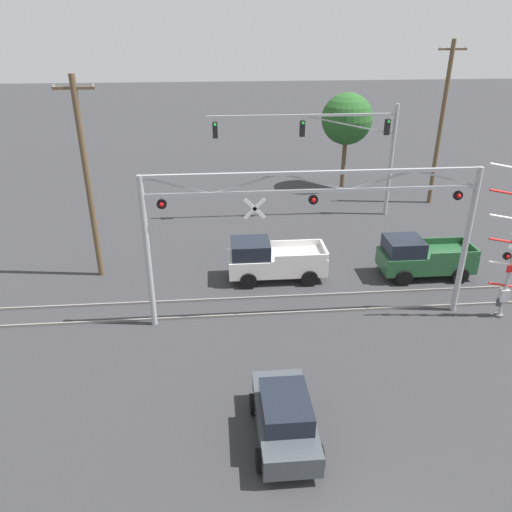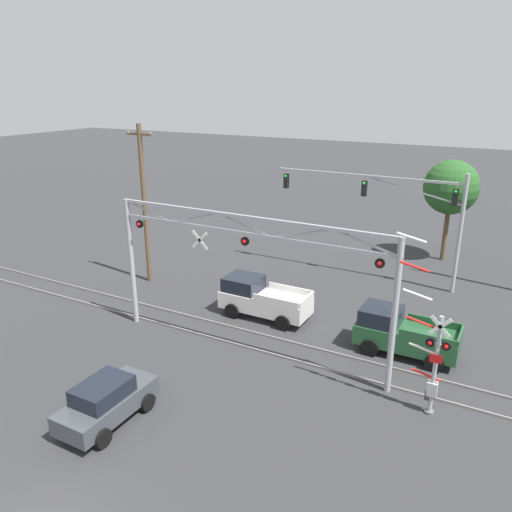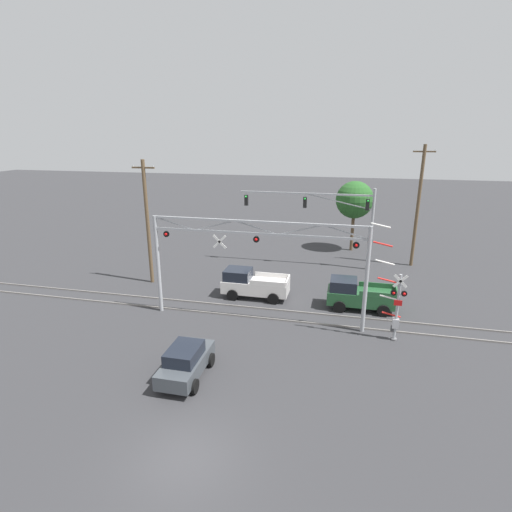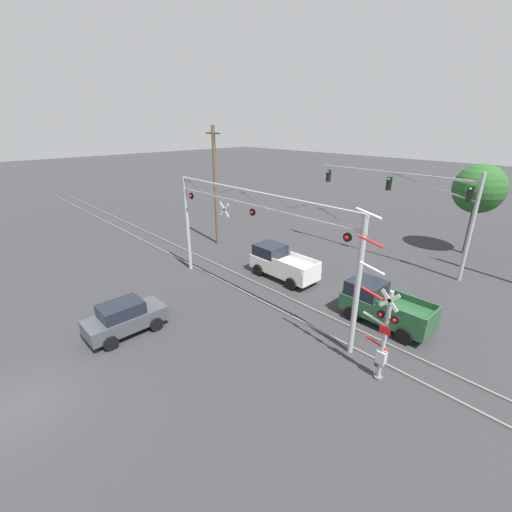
{
  "view_description": "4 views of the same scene",
  "coord_description": "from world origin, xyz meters",
  "px_view_note": "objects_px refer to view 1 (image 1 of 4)",
  "views": [
    {
      "loc": [
        -3.82,
        -6.43,
        11.73
      ],
      "look_at": [
        -2.36,
        10.23,
        3.72
      ],
      "focal_mm": 35.0,
      "sensor_mm": 36.0,
      "label": 1
    },
    {
      "loc": [
        10.11,
        -5.99,
        11.71
      ],
      "look_at": [
        -0.85,
        14.25,
        3.76
      ],
      "focal_mm": 35.0,
      "sensor_mm": 36.0,
      "label": 2
    },
    {
      "loc": [
        5.16,
        -10.85,
        11.46
      ],
      "look_at": [
        -0.33,
        13.05,
        3.86
      ],
      "focal_mm": 28.0,
      "sensor_mm": 36.0,
      "label": 3
    },
    {
      "loc": [
        13.04,
        -0.36,
        9.83
      ],
      "look_at": [
        -0.46,
        12.39,
        2.52
      ],
      "focal_mm": 24.0,
      "sensor_mm": 36.0,
      "label": 4
    }
  ],
  "objects_px": {
    "traffic_signal_span": "(345,140)",
    "sedan_waiting": "(285,417)",
    "crossing_signal_mast": "(506,271)",
    "crossing_gantry": "(312,219)",
    "background_tree_beyond_span": "(347,119)",
    "utility_pole_left": "(87,180)",
    "utility_pole_right": "(441,124)",
    "pickup_truck_following": "(422,257)",
    "pickup_truck_lead": "(272,260)"
  },
  "relations": [
    {
      "from": "utility_pole_left",
      "to": "traffic_signal_span",
      "type": "bearing_deg",
      "value": 26.96
    },
    {
      "from": "pickup_truck_following",
      "to": "background_tree_beyond_span",
      "type": "bearing_deg",
      "value": 91.66
    },
    {
      "from": "crossing_signal_mast",
      "to": "pickup_truck_lead",
      "type": "xyz_separation_m",
      "value": [
        -9.3,
        4.33,
        -1.21
      ]
    },
    {
      "from": "traffic_signal_span",
      "to": "sedan_waiting",
      "type": "distance_m",
      "value": 20.12
    },
    {
      "from": "traffic_signal_span",
      "to": "background_tree_beyond_span",
      "type": "height_order",
      "value": "traffic_signal_span"
    },
    {
      "from": "traffic_signal_span",
      "to": "background_tree_beyond_span",
      "type": "xyz_separation_m",
      "value": [
        1.58,
        5.8,
        0.21
      ]
    },
    {
      "from": "pickup_truck_lead",
      "to": "utility_pole_left",
      "type": "relative_size",
      "value": 0.5
    },
    {
      "from": "sedan_waiting",
      "to": "background_tree_beyond_span",
      "type": "xyz_separation_m",
      "value": [
        7.83,
        24.49,
        4.28
      ]
    },
    {
      "from": "sedan_waiting",
      "to": "utility_pole_left",
      "type": "relative_size",
      "value": 0.4
    },
    {
      "from": "utility_pole_left",
      "to": "utility_pole_right",
      "type": "distance_m",
      "value": 22.72
    },
    {
      "from": "crossing_signal_mast",
      "to": "pickup_truck_lead",
      "type": "bearing_deg",
      "value": 155.02
    },
    {
      "from": "sedan_waiting",
      "to": "utility_pole_right",
      "type": "height_order",
      "value": "utility_pole_right"
    },
    {
      "from": "pickup_truck_following",
      "to": "utility_pole_right",
      "type": "bearing_deg",
      "value": 65.33
    },
    {
      "from": "traffic_signal_span",
      "to": "pickup_truck_lead",
      "type": "distance_m",
      "value": 10.63
    },
    {
      "from": "crossing_gantry",
      "to": "crossing_signal_mast",
      "type": "relative_size",
      "value": 1.95
    },
    {
      "from": "sedan_waiting",
      "to": "crossing_signal_mast",
      "type": "bearing_deg",
      "value": 31.07
    },
    {
      "from": "sedan_waiting",
      "to": "crossing_gantry",
      "type": "bearing_deg",
      "value": 74.0
    },
    {
      "from": "crossing_gantry",
      "to": "crossing_signal_mast",
      "type": "distance_m",
      "value": 8.52
    },
    {
      "from": "crossing_signal_mast",
      "to": "utility_pole_right",
      "type": "bearing_deg",
      "value": 78.38
    },
    {
      "from": "crossing_signal_mast",
      "to": "utility_pole_right",
      "type": "relative_size",
      "value": 0.65
    },
    {
      "from": "crossing_gantry",
      "to": "crossing_signal_mast",
      "type": "bearing_deg",
      "value": -4.76
    },
    {
      "from": "crossing_signal_mast",
      "to": "sedan_waiting",
      "type": "bearing_deg",
      "value": -148.93
    },
    {
      "from": "traffic_signal_span",
      "to": "utility_pole_left",
      "type": "distance_m",
      "value": 15.65
    },
    {
      "from": "crossing_gantry",
      "to": "background_tree_beyond_span",
      "type": "height_order",
      "value": "background_tree_beyond_span"
    },
    {
      "from": "crossing_gantry",
      "to": "pickup_truck_lead",
      "type": "distance_m",
      "value": 5.19
    },
    {
      "from": "sedan_waiting",
      "to": "utility_pole_right",
      "type": "relative_size",
      "value": 0.36
    },
    {
      "from": "background_tree_beyond_span",
      "to": "traffic_signal_span",
      "type": "bearing_deg",
      "value": -105.2
    },
    {
      "from": "crossing_gantry",
      "to": "sedan_waiting",
      "type": "height_order",
      "value": "crossing_gantry"
    },
    {
      "from": "crossing_signal_mast",
      "to": "crossing_gantry",
      "type": "bearing_deg",
      "value": 175.24
    },
    {
      "from": "crossing_signal_mast",
      "to": "utility_pole_left",
      "type": "height_order",
      "value": "utility_pole_left"
    },
    {
      "from": "traffic_signal_span",
      "to": "background_tree_beyond_span",
      "type": "bearing_deg",
      "value": 74.8
    },
    {
      "from": "pickup_truck_following",
      "to": "utility_pole_left",
      "type": "bearing_deg",
      "value": 174.61
    },
    {
      "from": "pickup_truck_lead",
      "to": "utility_pole_left",
      "type": "bearing_deg",
      "value": 172.29
    },
    {
      "from": "crossing_gantry",
      "to": "utility_pole_left",
      "type": "distance_m",
      "value": 10.78
    },
    {
      "from": "pickup_truck_following",
      "to": "sedan_waiting",
      "type": "relative_size",
      "value": 1.18
    },
    {
      "from": "crossing_signal_mast",
      "to": "pickup_truck_following",
      "type": "xyz_separation_m",
      "value": [
        -1.87,
        3.98,
        -1.21
      ]
    },
    {
      "from": "crossing_signal_mast",
      "to": "sedan_waiting",
      "type": "height_order",
      "value": "crossing_signal_mast"
    },
    {
      "from": "traffic_signal_span",
      "to": "pickup_truck_following",
      "type": "relative_size",
      "value": 2.56
    },
    {
      "from": "pickup_truck_lead",
      "to": "utility_pole_right",
      "type": "distance_m",
      "value": 16.61
    },
    {
      "from": "sedan_waiting",
      "to": "utility_pole_left",
      "type": "xyz_separation_m",
      "value": [
        -7.7,
        11.58,
        4.1
      ]
    },
    {
      "from": "pickup_truck_lead",
      "to": "sedan_waiting",
      "type": "distance_m",
      "value": 10.46
    },
    {
      "from": "background_tree_beyond_span",
      "to": "pickup_truck_following",
      "type": "bearing_deg",
      "value": -88.34
    },
    {
      "from": "utility_pole_right",
      "to": "pickup_truck_following",
      "type": "bearing_deg",
      "value": -114.67
    },
    {
      "from": "crossing_signal_mast",
      "to": "pickup_truck_following",
      "type": "height_order",
      "value": "crossing_signal_mast"
    },
    {
      "from": "crossing_signal_mast",
      "to": "background_tree_beyond_span",
      "type": "relative_size",
      "value": 0.98
    },
    {
      "from": "traffic_signal_span",
      "to": "pickup_truck_following",
      "type": "xyz_separation_m",
      "value": [
        2.0,
        -8.6,
        -3.91
      ]
    },
    {
      "from": "crossing_signal_mast",
      "to": "background_tree_beyond_span",
      "type": "distance_m",
      "value": 18.76
    },
    {
      "from": "traffic_signal_span",
      "to": "sedan_waiting",
      "type": "xyz_separation_m",
      "value": [
        -6.25,
        -18.68,
        -4.07
      ]
    },
    {
      "from": "sedan_waiting",
      "to": "utility_pole_right",
      "type": "xyz_separation_m",
      "value": [
        13.12,
        20.68,
        4.58
      ]
    },
    {
      "from": "crossing_signal_mast",
      "to": "utility_pole_right",
      "type": "xyz_separation_m",
      "value": [
        3.0,
        14.58,
        3.21
      ]
    }
  ]
}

